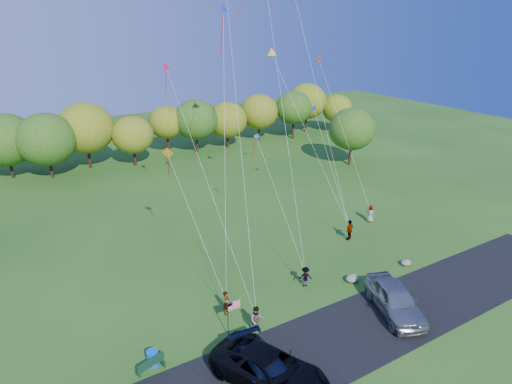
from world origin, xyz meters
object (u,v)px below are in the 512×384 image
minivan_navy (267,372)px  trash_barrel (153,358)px  flyer_a (226,303)px  flyer_d (350,230)px  flyer_e (371,214)px  flyer_b (257,320)px  flyer_c (305,277)px  minivan_dark (270,369)px  park_bench (151,365)px  minivan_silver (395,299)px

minivan_navy → trash_barrel: minivan_navy is taller
minivan_navy → flyer_a: 6.72m
flyer_d → flyer_e: size_ratio=1.12×
flyer_e → flyer_a: bearing=75.8°
flyer_b → flyer_c: size_ratio=1.19×
minivan_dark → park_bench: minivan_dark is taller
trash_barrel → minivan_navy: bearing=-44.5°
flyer_b → flyer_d: bearing=54.3°
minivan_dark → flyer_b: 4.30m
minivan_dark → trash_barrel: 6.66m
flyer_a → flyer_e: (18.43, 5.57, -0.01)m
minivan_dark → minivan_navy: bearing=147.3°
flyer_e → trash_barrel: (-24.19, -7.64, -0.35)m
flyer_a → flyer_e: size_ratio=1.01×
minivan_navy → flyer_e: size_ratio=3.37×
minivan_dark → trash_barrel: (-4.80, 4.59, -0.49)m
flyer_e → trash_barrel: flyer_e is taller
flyer_c → flyer_d: size_ratio=0.83×
flyer_e → park_bench: bearing=77.3°
flyer_b → minivan_dark: bearing=-83.9°
flyer_b → flyer_c: flyer_b is taller
minivan_dark → flyer_b: minivan_dark is taller
minivan_silver → trash_barrel: size_ratio=5.91×
minivan_dark → flyer_d: bearing=13.0°
minivan_silver → park_bench: 15.79m
flyer_c → flyer_d: 8.69m
flyer_b → park_bench: size_ratio=1.09×
minivan_silver → park_bench: minivan_silver is taller
park_bench → trash_barrel: (0.27, 0.45, -0.02)m
flyer_c → trash_barrel: 12.33m
minivan_navy → flyer_d: bearing=38.1°
minivan_dark → minivan_navy: minivan_dark is taller
park_bench → flyer_e: bearing=2.8°
minivan_dark → trash_barrel: size_ratio=6.77×
flyer_d → flyer_e: flyer_d is taller
minivan_navy → flyer_e: bearing=35.8°
trash_barrel → flyer_c: bearing=9.3°
flyer_c → flyer_d: bearing=-122.8°
minivan_navy → flyer_b: 4.34m
flyer_a → park_bench: (-6.03, -2.52, -0.33)m
flyer_b → flyer_d: (13.49, 6.49, 0.01)m
minivan_navy → trash_barrel: (-4.63, 4.56, -0.39)m
trash_barrel → minivan_dark: bearing=-43.7°
flyer_e → park_bench: (-24.46, -8.09, -0.32)m
flyer_c → flyer_e: bearing=-124.2°
minivan_dark → minivan_silver: (10.39, 0.96, 0.06)m
minivan_dark → flyer_d: (15.14, 10.47, -0.04)m
flyer_b → flyer_d: 14.97m
minivan_navy → flyer_e: 23.05m
park_bench → trash_barrel: trash_barrel is taller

